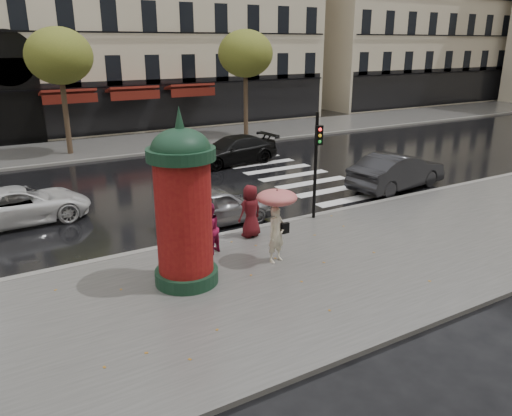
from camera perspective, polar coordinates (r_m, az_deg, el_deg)
ground at (r=13.60m, az=3.28°, el=-7.15°), size 160.00×160.00×0.00m
near_sidewalk at (r=13.21m, az=4.50°, el=-7.71°), size 90.00×7.00×0.12m
far_sidewalk at (r=30.51m, az=-17.09°, el=6.64°), size 90.00×6.00×0.12m
near_kerb at (r=15.94m, az=-2.72°, el=-2.92°), size 90.00×0.25×0.14m
far_kerb at (r=27.66m, az=-15.55°, el=5.65°), size 90.00×0.25×0.14m
zebra_crossing at (r=24.31m, az=2.47°, el=4.45°), size 3.60×11.75×0.01m
tree_far_left at (r=28.58m, az=-21.59°, el=15.80°), size 3.40×3.40×6.64m
tree_far_right at (r=32.34m, az=-1.21°, el=17.18°), size 3.40×3.40×6.64m
woman_umbrella at (r=13.36m, az=2.40°, el=-0.64°), size 1.09×1.09×2.10m
woman_red at (r=14.11m, az=-5.41°, el=-2.39°), size 0.92×0.86×1.50m
man_burgundy at (r=15.29m, az=-0.64°, el=-0.35°), size 0.89×0.67×1.65m
morris_column at (r=12.06m, az=-8.32°, el=0.64°), size 1.63×1.63×4.39m
traffic_light at (r=16.66m, az=6.95°, el=5.97°), size 0.26×0.35×3.61m
car_silver at (r=16.79m, az=-4.42°, el=0.22°), size 3.73×1.52×1.27m
car_darkgrey at (r=21.60m, az=15.82°, el=4.06°), size 4.83×2.24×1.53m
car_white at (r=18.65m, az=-25.28°, el=0.29°), size 4.60×2.29×1.25m
car_black at (r=25.28m, az=-2.70°, el=6.59°), size 4.91×2.33×1.38m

